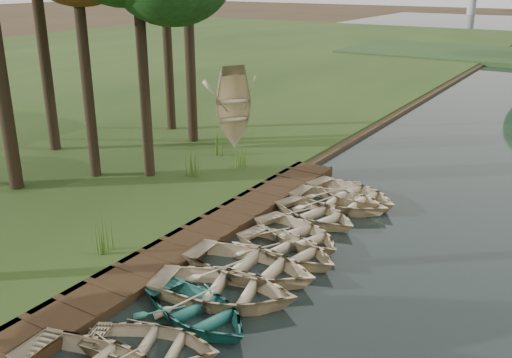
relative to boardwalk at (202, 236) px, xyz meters
The scene contains 16 objects.
ground 1.61m from the boardwalk, ahead, with size 300.00×300.00×0.00m, color #3D2F1D.
boardwalk is the anchor object (origin of this frame).
rowboat_1 5.88m from the boardwalk, 63.34° to the right, with size 2.20×3.08×0.64m, color beige.
rowboat_2 4.52m from the boardwalk, 53.88° to the right, with size 2.33×3.27×0.68m, color teal.
rowboat_3 3.72m from the boardwalk, 44.11° to the right, with size 2.77×3.88×0.80m, color beige.
rowboat_4 2.80m from the boardwalk, 23.72° to the right, with size 2.77×3.88×0.80m, color beige.
rowboat_5 2.92m from the boardwalk, ahead, with size 2.44×3.41×0.71m, color beige.
rowboat_6 3.03m from the boardwalk, 29.01° to the left, with size 2.37×3.32×0.69m, color beige.
rowboat_7 4.03m from the boardwalk, 52.87° to the left, with size 2.29×3.20×0.66m, color beige.
rowboat_8 5.34m from the boardwalk, 60.49° to the left, with size 2.59×3.62×0.75m, color beige.
rowboat_9 6.15m from the boardwalk, 63.51° to the left, with size 2.63×3.68×0.76m, color beige.
stored_rowboat 9.38m from the boardwalk, 118.10° to the left, with size 2.73×3.83×0.79m, color beige.
reeds_0 3.11m from the boardwalk, 121.85° to the right, with size 0.60×0.60×1.12m, color #3F661E.
reeds_1 5.35m from the boardwalk, 130.91° to the left, with size 0.60×0.60×0.96m, color #3F661E.
reeds_2 8.15m from the boardwalk, 121.72° to the left, with size 0.60×0.60×1.12m, color #3F661E.
reeds_3 6.62m from the boardwalk, 112.02° to the left, with size 0.60×0.60×1.08m, color #3F661E.
Camera 1 is at (8.50, -12.90, 7.87)m, focal length 40.00 mm.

